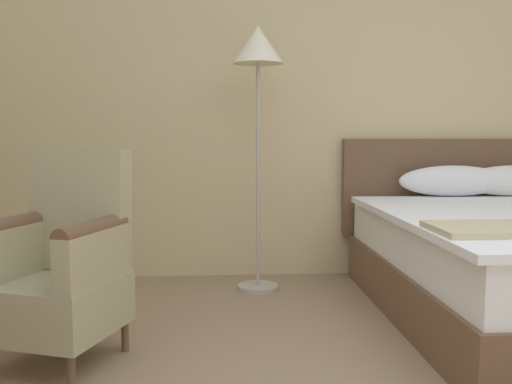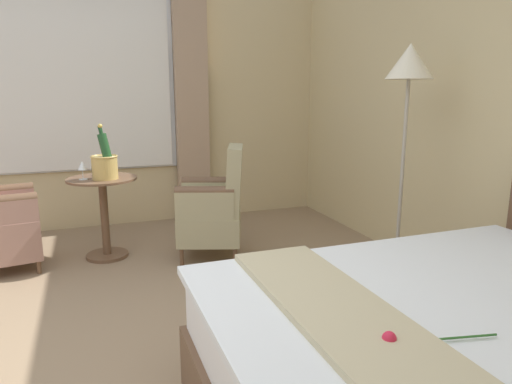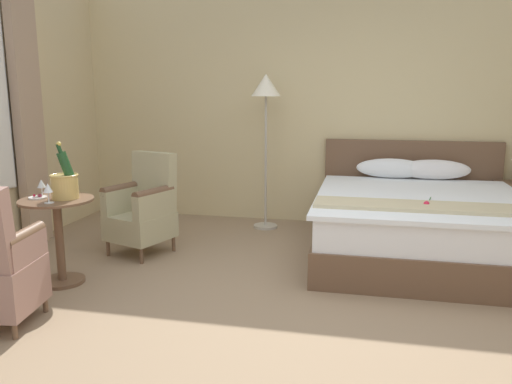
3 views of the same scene
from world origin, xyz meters
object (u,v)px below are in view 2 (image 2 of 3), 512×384
object	(u,v)px
champagne_bucket	(105,164)
armchair_by_window	(216,208)
floor_lamp_brass	(408,83)
wine_glass_near_edge	(82,167)
snack_plate	(100,174)
wine_glass_near_bucket	(106,163)
side_table_round	(104,210)

from	to	relation	value
champagne_bucket	armchair_by_window	size ratio (longest dim) A/B	0.47
floor_lamp_brass	wine_glass_near_edge	bearing A→B (deg)	-119.69
snack_plate	armchair_by_window	size ratio (longest dim) A/B	0.15
floor_lamp_brass	champagne_bucket	size ratio (longest dim) A/B	3.82
champagne_bucket	armchair_by_window	distance (m)	1.01
champagne_bucket	wine_glass_near_edge	xyz separation A→B (m)	(-0.03, -0.18, -0.02)
wine_glass_near_edge	armchair_by_window	distance (m)	1.18
floor_lamp_brass	wine_glass_near_bucket	distance (m)	2.62
floor_lamp_brass	champagne_bucket	bearing A→B (deg)	-121.17
wine_glass_near_edge	snack_plate	size ratio (longest dim) A/B	1.08
champagne_bucket	snack_plate	size ratio (longest dim) A/B	3.20
floor_lamp_brass	snack_plate	world-z (taller)	floor_lamp_brass
snack_plate	side_table_round	bearing A→B (deg)	2.83
side_table_round	snack_plate	distance (m)	0.34
wine_glass_near_edge	armchair_by_window	world-z (taller)	armchair_by_window
wine_glass_near_bucket	floor_lamp_brass	bearing A→B (deg)	54.18
floor_lamp_brass	armchair_by_window	xyz separation A→B (m)	(-1.00, -1.18, -1.06)
side_table_round	wine_glass_near_edge	world-z (taller)	wine_glass_near_edge
side_table_round	snack_plate	world-z (taller)	snack_plate
side_table_round	armchair_by_window	bearing A→B (deg)	70.54
side_table_round	armchair_by_window	world-z (taller)	armchair_by_window
champagne_bucket	wine_glass_near_bucket	xyz separation A→B (m)	(-0.23, 0.02, -0.03)
side_table_round	wine_glass_near_bucket	xyz separation A→B (m)	(-0.16, 0.05, 0.39)
wine_glass_near_bucket	snack_plate	world-z (taller)	wine_glass_near_bucket
wine_glass_near_bucket	armchair_by_window	size ratio (longest dim) A/B	0.15
snack_plate	champagne_bucket	bearing A→B (deg)	9.42
side_table_round	snack_plate	size ratio (longest dim) A/B	4.94
side_table_round	champagne_bucket	world-z (taller)	champagne_bucket
floor_lamp_brass	wine_glass_near_bucket	xyz separation A→B (m)	(-1.48, -2.05, -0.68)
wine_glass_near_bucket	champagne_bucket	bearing A→B (deg)	-4.25
snack_plate	armchair_by_window	distance (m)	1.09
wine_glass_near_bucket	snack_plate	distance (m)	0.11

